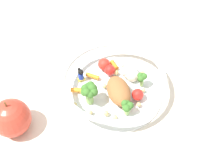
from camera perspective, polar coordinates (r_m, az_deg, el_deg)
name	(u,v)px	position (r m, az deg, el deg)	size (l,w,h in m)	color
ground_plane	(112,96)	(0.74, 0.04, -2.10)	(2.40, 2.40, 0.00)	silver
food_container	(113,84)	(0.72, 0.22, -0.03)	(0.24, 0.24, 0.06)	white
loose_apple	(11,118)	(0.68, -17.80, -5.87)	(0.08, 0.08, 0.09)	#BC3828
folded_napkin	(189,60)	(0.83, 13.85, 4.19)	(0.12, 0.10, 0.01)	white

